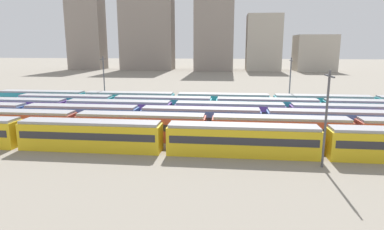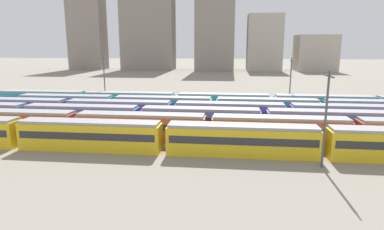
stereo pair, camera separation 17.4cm
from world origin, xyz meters
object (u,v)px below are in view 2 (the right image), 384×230
(train_track_0, at_px, (164,137))
(train_track_4, at_px, (321,110))
(catenary_pole_1, at_px, (104,79))
(catenary_pole_3, at_px, (290,82))
(train_track_3, at_px, (288,115))
(train_track_2, at_px, (140,118))
(train_track_5, at_px, (223,103))
(train_track_1, at_px, (354,132))
(catenary_pole_0, at_px, (326,115))

(train_track_0, height_order, train_track_4, same)
(catenary_pole_1, relative_size, catenary_pole_3, 1.01)
(train_track_0, bearing_deg, catenary_pole_1, 122.84)
(train_track_4, height_order, catenary_pole_1, catenary_pole_1)
(train_track_3, height_order, catenary_pole_3, catenary_pole_3)
(train_track_0, relative_size, train_track_3, 0.66)
(train_track_0, xyz_separation_m, train_track_4, (24.00, 20.80, 0.00))
(catenary_pole_1, distance_m, catenary_pole_3, 38.46)
(train_track_2, relative_size, catenary_pole_3, 7.01)
(train_track_2, xyz_separation_m, train_track_5, (12.54, 15.60, 0.00))
(train_track_1, distance_m, catenary_pole_3, 24.72)
(train_track_3, distance_m, catenary_pole_3, 14.44)
(train_track_4, bearing_deg, train_track_3, -142.01)
(train_track_2, distance_m, catenary_pole_3, 32.18)
(train_track_3, relative_size, catenary_pole_1, 10.41)
(train_track_0, bearing_deg, train_track_4, 40.91)
(train_track_0, bearing_deg, train_track_5, 75.67)
(train_track_4, xyz_separation_m, catenary_pole_3, (-4.11, 8.44, 3.98))
(train_track_3, relative_size, catenary_pole_0, 10.74)
(train_track_2, relative_size, train_track_5, 0.80)
(train_track_1, bearing_deg, train_track_4, 90.12)
(train_track_1, height_order, train_track_3, same)
(train_track_0, distance_m, train_track_1, 24.59)
(catenary_pole_3, bearing_deg, catenary_pole_1, -179.29)
(train_track_5, distance_m, catenary_pole_3, 14.21)
(train_track_1, relative_size, catenary_pole_1, 10.41)
(train_track_3, bearing_deg, catenary_pole_3, 79.41)
(train_track_4, bearing_deg, catenary_pole_0, -104.11)
(train_track_2, relative_size, train_track_4, 0.66)
(catenary_pole_1, height_order, catenary_pole_3, catenary_pole_1)
(train_track_4, height_order, train_track_5, same)
(catenary_pole_3, bearing_deg, train_track_2, -143.85)
(train_track_5, xyz_separation_m, catenary_pole_0, (11.33, -29.20, 3.89))
(catenary_pole_3, bearing_deg, catenary_pole_0, -93.39)
(train_track_4, height_order, catenary_pole_3, catenary_pole_3)
(train_track_2, xyz_separation_m, train_track_3, (23.24, 5.20, 0.00))
(train_track_4, distance_m, catenary_pole_0, 25.05)
(train_track_4, bearing_deg, train_track_0, -139.09)
(train_track_1, bearing_deg, catenary_pole_0, -125.83)
(train_track_0, bearing_deg, catenary_pole_0, -10.09)
(train_track_0, xyz_separation_m, train_track_5, (6.64, 26.00, 0.00))
(train_track_0, distance_m, train_track_2, 11.95)
(train_track_5, height_order, catenary_pole_1, catenary_pole_1)
(catenary_pole_1, bearing_deg, catenary_pole_3, 0.71)
(train_track_1, distance_m, train_track_2, 30.38)
(train_track_3, bearing_deg, catenary_pole_0, -88.09)
(train_track_3, bearing_deg, train_track_4, 37.99)
(train_track_5, xyz_separation_m, catenary_pole_3, (13.25, 3.24, 3.98))
(train_track_3, relative_size, train_track_5, 1.20)
(train_track_3, xyz_separation_m, catenary_pole_3, (2.55, 13.64, 3.98))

